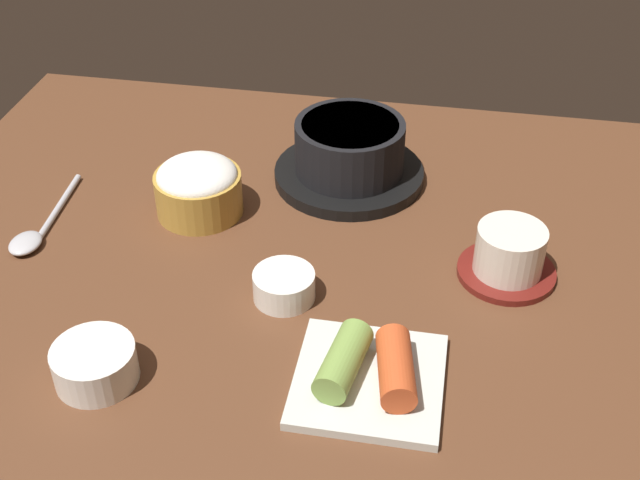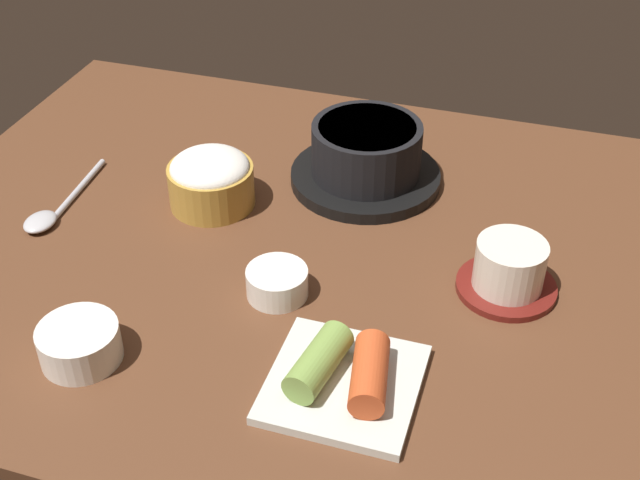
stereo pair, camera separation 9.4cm
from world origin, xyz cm
name	(u,v)px [view 1 (the left image)]	position (x,y,z in cm)	size (l,w,h in cm)	color
dining_table	(306,255)	(0.00, 0.00, 1.00)	(100.00, 76.00, 2.00)	#56331E
stone_pot	(349,154)	(2.63, 15.64, 5.83)	(19.42, 19.42, 8.25)	black
rice_bowl	(198,187)	(-14.36, 5.11, 5.62)	(10.63, 10.63, 7.13)	#B78C38
tea_cup_with_saucer	(509,255)	(22.96, -0.72, 4.88)	(10.98, 10.98, 6.17)	maroon
banchan_cup_center	(284,285)	(-0.67, -8.92, 3.73)	(6.73, 6.73, 3.21)	white
kimchi_plate	(369,373)	(10.03, -19.97, 3.59)	(14.24, 14.24, 4.40)	silver
side_bowl_near	(95,363)	(-15.91, -23.92, 4.05)	(8.08, 8.08, 3.84)	white
spoon	(36,232)	(-32.05, -3.43, 2.62)	(3.60, 17.38, 1.35)	#B7B7BC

